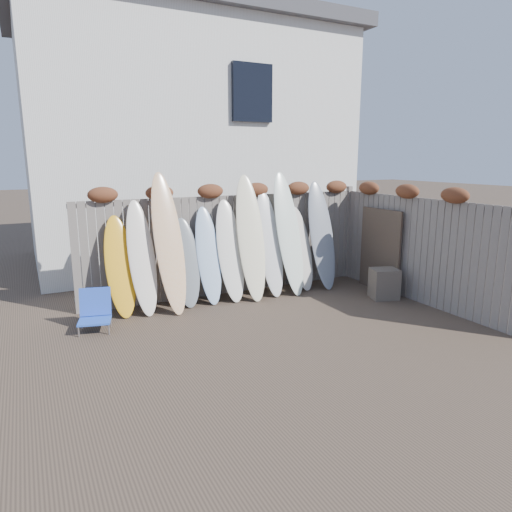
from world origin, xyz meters
name	(u,v)px	position (x,y,z in m)	size (l,w,h in m)	color
ground	(290,330)	(0.00, 0.00, 0.00)	(80.00, 80.00, 0.00)	#493A2D
back_fence	(232,236)	(0.06, 2.39, 1.18)	(6.05, 0.28, 2.24)	slate
right_fence	(419,243)	(2.99, 0.25, 1.14)	(0.28, 4.40, 2.24)	slate
house	(185,140)	(0.50, 6.50, 3.20)	(8.50, 5.50, 6.33)	silver
beach_chair	(95,311)	(-2.78, 1.48, 0.30)	(0.60, 0.63, 0.66)	blue
wooden_crate	(384,284)	(2.56, 0.65, 0.30)	(0.51, 0.43, 0.60)	#6F5C53
lattice_panel	(380,250)	(2.89, 1.18, 0.85)	(0.05, 1.14, 1.71)	brown
surfboard_0	(120,266)	(-2.25, 2.02, 0.88)	(0.50, 0.07, 1.82)	#F2A91B
surfboard_1	(142,258)	(-1.87, 1.97, 1.00)	(0.47, 0.07, 2.09)	silver
surfboard_2	(169,243)	(-1.40, 1.88, 1.25)	(0.52, 0.07, 2.60)	#FFCA96
surfboard_3	(186,262)	(-1.05, 2.03, 0.82)	(0.51, 0.07, 1.70)	slate
surfboard_4	(208,255)	(-0.60, 2.02, 0.91)	(0.46, 0.07, 1.90)	#A0BFE4
surfboard_5	(230,251)	(-0.16, 1.99, 0.97)	(0.52, 0.07, 2.02)	white
surfboard_6	(251,237)	(0.25, 1.92, 1.21)	(0.54, 0.07, 2.52)	#FDF4CB
surfboard_7	(270,244)	(0.70, 1.96, 1.04)	(0.50, 0.07, 2.17)	silver
surfboard_8	(289,233)	(1.10, 1.91, 1.23)	(0.53, 0.07, 2.57)	white
surfboard_9	(301,248)	(1.46, 2.00, 0.87)	(0.52, 0.07, 1.80)	silver
surfboard_10	(322,235)	(1.95, 1.94, 1.12)	(0.55, 0.07, 2.34)	gray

